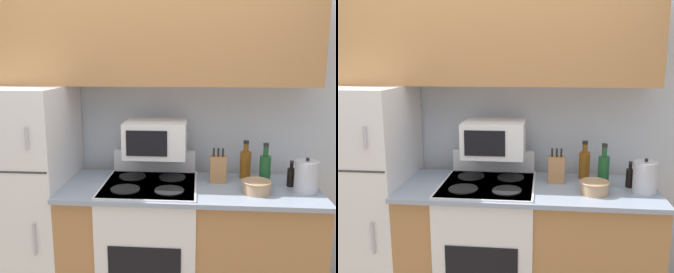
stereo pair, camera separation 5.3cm
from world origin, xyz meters
TOP-DOWN VIEW (x-y plane):
  - wall_back at (0.00, 0.75)m, footprint 8.00×0.05m
  - lower_cabinets at (0.32, 0.32)m, footprint 1.75×0.67m
  - refrigerator at (-0.87, 0.36)m, footprint 0.65×0.74m
  - upper_cabinets at (0.00, 0.55)m, footprint 2.40×0.36m
  - stove at (0.05, 0.30)m, footprint 0.65×0.65m
  - microwave at (0.07, 0.44)m, footprint 0.44×0.34m
  - knife_block at (0.52, 0.41)m, footprint 0.11×0.09m
  - bowl at (0.76, 0.20)m, footprint 0.19×0.19m
  - bottle_whiskey at (0.73, 0.52)m, footprint 0.08×0.08m
  - bottle_wine_green at (0.84, 0.35)m, footprint 0.08×0.08m
  - bottle_soy_sauce at (1.02, 0.35)m, footprint 0.05×0.05m
  - kettle at (1.09, 0.24)m, footprint 0.15×0.15m

SIDE VIEW (x-z plane):
  - lower_cabinets at x=0.32m, z-range 0.00..0.92m
  - stove at x=0.05m, z-range -0.07..1.02m
  - refrigerator at x=-0.87m, z-range 0.00..1.59m
  - bowl at x=0.76m, z-range 0.92..1.00m
  - bottle_soy_sauce at x=1.02m, z-range 0.90..1.08m
  - knife_block at x=0.52m, z-range 0.89..1.14m
  - kettle at x=1.09m, z-range 0.91..1.14m
  - bottle_whiskey at x=0.73m, z-range 0.89..1.17m
  - bottle_wine_green at x=0.84m, z-range 0.89..1.19m
  - microwave at x=0.07m, z-range 1.09..1.35m
  - wall_back at x=0.00m, z-range 0.00..2.55m
  - upper_cabinets at x=0.00m, z-range 1.59..2.19m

